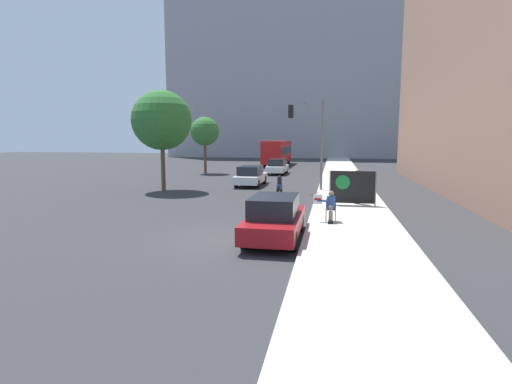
{
  "coord_description": "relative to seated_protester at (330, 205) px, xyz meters",
  "views": [
    {
      "loc": [
        3.21,
        -13.25,
        3.49
      ],
      "look_at": [
        -0.15,
        4.17,
        1.12
      ],
      "focal_mm": 28.0,
      "sensor_mm": 36.0,
      "label": 1
    }
  ],
  "objects": [
    {
      "name": "pedestrian_behind",
      "position": [
        1.31,
        4.83,
        0.23
      ],
      "size": [
        0.34,
        0.34,
        1.76
      ],
      "rotation": [
        0.0,
        0.0,
        3.98
      ],
      "color": "#424247",
      "rests_on": "sidewalk_curb"
    },
    {
      "name": "protest_banner",
      "position": [
        1.04,
        4.29,
        0.24
      ],
      "size": [
        2.29,
        0.06,
        1.72
      ],
      "color": "slate",
      "rests_on": "sidewalk_curb"
    },
    {
      "name": "seated_protester",
      "position": [
        0.0,
        0.0,
        0.0
      ],
      "size": [
        0.91,
        0.77,
        1.24
      ],
      "rotation": [
        0.0,
        0.0,
        0.03
      ],
      "color": "#474C56",
      "rests_on": "sidewalk_curb"
    },
    {
      "name": "ground_plane",
      "position": [
        -3.15,
        -2.87,
        -0.84
      ],
      "size": [
        160.0,
        160.0,
        0.0
      ],
      "primitive_type": "plane",
      "color": "#303033"
    },
    {
      "name": "parked_car_curbside",
      "position": [
        -1.88,
        -2.65,
        -0.08
      ],
      "size": [
        1.76,
        4.53,
        1.55
      ],
      "color": "maroon",
      "rests_on": "ground_plane"
    },
    {
      "name": "building_backdrop_far",
      "position": [
        -5.15,
        62.31,
        17.65
      ],
      "size": [
        52.0,
        12.0,
        36.99
      ],
      "color": "#99999E",
      "rests_on": "ground_plane"
    },
    {
      "name": "motorcycle_on_road",
      "position": [
        -3.22,
        8.7,
        -0.32
      ],
      "size": [
        0.28,
        2.21,
        1.2
      ],
      "color": "navy",
      "rests_on": "ground_plane"
    },
    {
      "name": "sidewalk_curb",
      "position": [
        0.93,
        12.13,
        -0.76
      ],
      "size": [
        3.63,
        90.0,
        0.17
      ],
      "primitive_type": "cube",
      "color": "#B7B2A8",
      "rests_on": "ground_plane"
    },
    {
      "name": "city_bus_on_road",
      "position": [
        -7.15,
        36.13,
        1.01
      ],
      "size": [
        2.47,
        11.68,
        3.21
      ],
      "color": "red",
      "rests_on": "ground_plane"
    },
    {
      "name": "street_tree_midblock",
      "position": [
        -12.68,
        22.7,
        3.36
      ],
      "size": [
        2.87,
        2.87,
        5.67
      ],
      "color": "brown",
      "rests_on": "ground_plane"
    },
    {
      "name": "traffic_light_pole",
      "position": [
        -1.43,
        10.32,
        3.19
      ],
      "size": [
        2.3,
        2.07,
        5.81
      ],
      "color": "slate",
      "rests_on": "sidewalk_curb"
    },
    {
      "name": "car_on_road_nearest",
      "position": [
        -5.97,
        13.04,
        -0.11
      ],
      "size": [
        1.78,
        4.75,
        1.47
      ],
      "color": "silver",
      "rests_on": "ground_plane"
    },
    {
      "name": "car_on_road_midblock",
      "position": [
        -5.36,
        23.18,
        -0.09
      ],
      "size": [
        1.71,
        4.65,
        1.52
      ],
      "color": "white",
      "rests_on": "ground_plane"
    },
    {
      "name": "street_tree_near_curb",
      "position": [
        -11.22,
        9.14,
        3.86
      ],
      "size": [
        3.97,
        3.97,
        6.7
      ],
      "color": "brown",
      "rests_on": "ground_plane"
    }
  ]
}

